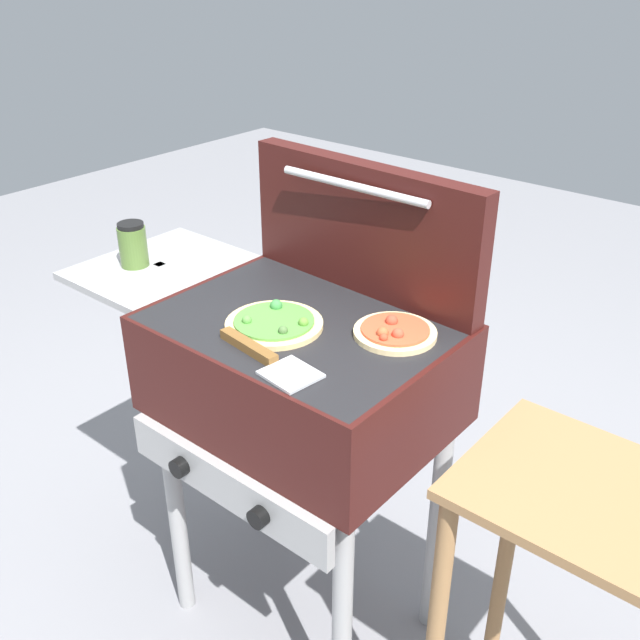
# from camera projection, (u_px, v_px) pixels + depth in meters

# --- Properties ---
(ground_plane) EXTENTS (8.00, 8.00, 0.00)m
(ground_plane) POSITION_uv_depth(u_px,v_px,m) (306.00, 611.00, 1.99)
(ground_plane) COLOR gray
(grill) EXTENTS (0.96, 0.53, 0.90)m
(grill) POSITION_uv_depth(u_px,v_px,m) (297.00, 376.00, 1.64)
(grill) COLOR #38110F
(grill) RESTS_ON ground_plane
(grill_lid_open) EXTENTS (0.63, 0.09, 0.30)m
(grill_lid_open) POSITION_uv_depth(u_px,v_px,m) (364.00, 228.00, 1.64)
(grill_lid_open) COLOR #38110F
(grill_lid_open) RESTS_ON grill
(pizza_pepperoni) EXTENTS (0.17, 0.17, 0.03)m
(pizza_pepperoni) POSITION_uv_depth(u_px,v_px,m) (395.00, 332.00, 1.50)
(pizza_pepperoni) COLOR beige
(pizza_pepperoni) RESTS_ON grill
(pizza_veggie) EXTENTS (0.21, 0.21, 0.04)m
(pizza_veggie) POSITION_uv_depth(u_px,v_px,m) (274.00, 323.00, 1.54)
(pizza_veggie) COLOR #E0C17F
(pizza_veggie) RESTS_ON grill
(sauce_jar) EXTENTS (0.07, 0.07, 0.11)m
(sauce_jar) POSITION_uv_depth(u_px,v_px,m) (133.00, 245.00, 1.80)
(sauce_jar) COLOR #4C6B2D
(sauce_jar) RESTS_ON grill
(spatula) EXTENTS (0.27, 0.10, 0.02)m
(spatula) POSITION_uv_depth(u_px,v_px,m) (265.00, 357.00, 1.42)
(spatula) COLOR #B7BABF
(spatula) RESTS_ON grill
(prep_table) EXTENTS (0.44, 0.36, 0.80)m
(prep_table) POSITION_uv_depth(u_px,v_px,m) (571.00, 587.00, 1.35)
(prep_table) COLOR olive
(prep_table) RESTS_ON ground_plane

